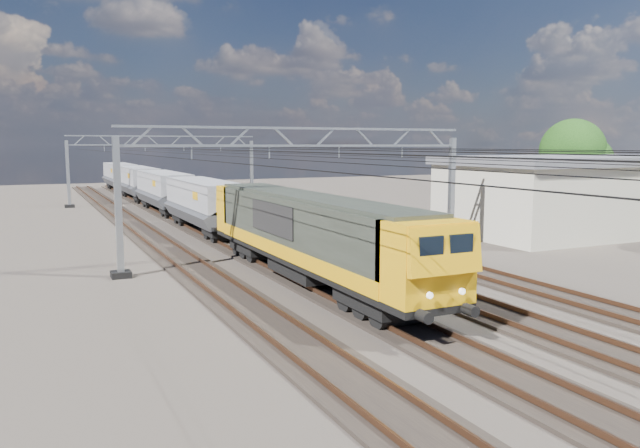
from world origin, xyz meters
name	(u,v)px	position (x,y,z in m)	size (l,w,h in m)	color
ground	(339,275)	(0.00, 0.00, 0.00)	(160.00, 160.00, 0.00)	black
track_outer_west	(217,286)	(-6.00, 0.00, 0.07)	(2.60, 140.00, 0.30)	black
track_loco	(301,278)	(-2.00, 0.00, 0.07)	(2.60, 140.00, 0.30)	black
track_inner_east	(376,270)	(2.00, 0.00, 0.07)	(2.60, 140.00, 0.30)	black
track_outer_east	(442,264)	(6.00, 0.00, 0.07)	(2.60, 140.00, 0.30)	black
catenary_gantry_mid	(305,189)	(0.00, 4.00, 3.91)	(19.90, 0.90, 7.11)	#9CA3AA
catenary_gantry_far	(165,166)	(0.00, 40.00, 3.91)	(19.90, 0.90, 7.11)	#9CA3AA
overhead_wires	(277,152)	(0.00, 8.00, 5.75)	(12.03, 140.00, 0.53)	black
locomotive	(308,232)	(-2.00, -0.77, 2.33)	(2.76, 21.10, 3.62)	black
hopper_wagon_lead	(205,201)	(-2.00, 16.92, 2.23)	(3.38, 13.00, 3.25)	black
hopper_wagon_mid	(164,188)	(-2.00, 31.12, 2.23)	(3.38, 13.00, 3.25)	black
hopper_wagon_third	(138,180)	(-2.00, 45.32, 2.23)	(3.38, 13.00, 3.25)	black
hopper_wagon_fourth	(120,175)	(-2.00, 59.52, 2.23)	(3.38, 13.00, 3.25)	black
industrial_shed	(577,194)	(22.00, 6.00, 2.73)	(18.60, 10.60, 5.40)	beige
tree_far	(577,154)	(30.32, 13.79, 5.38)	(6.02, 5.63, 8.44)	#322216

